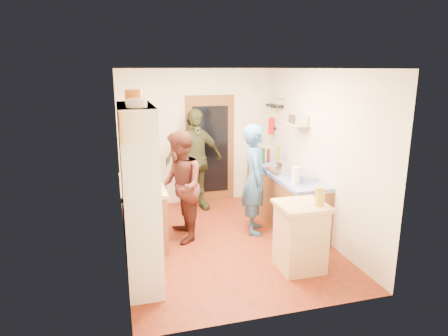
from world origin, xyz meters
name	(u,v)px	position (x,y,z in m)	size (l,w,h in m)	color
floor	(225,241)	(0.00, 0.00, -0.01)	(3.00, 4.00, 0.02)	maroon
ceiling	(225,68)	(0.00, 0.00, 2.61)	(3.00, 4.00, 0.02)	silver
wall_back	(197,137)	(0.00, 2.01, 1.30)	(3.00, 0.02, 2.60)	silver
wall_front	(279,202)	(0.00, -2.01, 1.30)	(3.00, 0.02, 2.60)	silver
wall_left	(119,166)	(-1.51, 0.00, 1.30)	(0.02, 4.00, 2.60)	silver
wall_right	(317,154)	(1.51, 0.00, 1.30)	(0.02, 4.00, 2.60)	silver
door_frame	(210,149)	(0.25, 1.97, 1.05)	(0.95, 0.06, 2.10)	brown
door_glass	(211,150)	(0.25, 1.94, 1.05)	(0.70, 0.02, 1.70)	black
hutch_body	(140,196)	(-1.30, -0.80, 1.10)	(0.40, 1.20, 2.20)	white
hutch_top_shelf	(135,106)	(-1.30, -0.80, 2.18)	(0.40, 1.14, 0.04)	white
plate_stack	(136,103)	(-1.30, -1.13, 2.25)	(0.22, 0.22, 0.09)	white
orange_pot_a	(134,97)	(-1.30, -0.72, 2.28)	(0.21, 0.21, 0.17)	orange
orange_pot_b	(133,96)	(-1.30, -0.48, 2.28)	(0.17, 0.17, 0.15)	orange
left_counter_base	(143,212)	(-1.20, 0.45, 0.42)	(0.60, 1.40, 0.85)	brown
left_counter_top	(141,185)	(-1.20, 0.45, 0.88)	(0.64, 1.44, 0.05)	tan
toaster	(147,184)	(-1.15, 0.04, 0.99)	(0.25, 0.17, 0.19)	white
kettle	(138,180)	(-1.25, 0.30, 1.00)	(0.18, 0.18, 0.20)	white
orange_bowl	(145,176)	(-1.12, 0.66, 0.94)	(0.19, 0.19, 0.09)	orange
chopping_board	(140,173)	(-1.18, 1.05, 0.91)	(0.30, 0.22, 0.03)	tan
right_counter_base	(284,199)	(1.20, 0.50, 0.42)	(0.60, 2.20, 0.84)	brown
right_counter_top	(285,173)	(1.20, 0.50, 0.87)	(0.62, 2.22, 0.06)	#0B17B3
hob	(286,171)	(1.20, 0.48, 0.92)	(0.55, 0.58, 0.04)	silver
pot_on_hob	(283,166)	(1.15, 0.47, 1.01)	(0.22, 0.22, 0.14)	silver
bottle_a	(263,156)	(1.05, 1.17, 1.04)	(0.07, 0.07, 0.29)	#143F14
bottle_b	(268,156)	(1.18, 1.23, 1.02)	(0.06, 0.06, 0.25)	#591419
bottle_c	(278,155)	(1.31, 1.09, 1.06)	(0.08, 0.08, 0.32)	olive
paper_towel	(296,175)	(1.05, -0.20, 1.03)	(0.12, 0.12, 0.26)	white
mixing_bowl	(307,178)	(1.30, -0.10, 0.95)	(0.24, 0.24, 0.09)	silver
island_base	(300,238)	(0.72, -1.10, 0.43)	(0.55, 0.55, 0.86)	tan
island_top	(302,206)	(0.72, -1.10, 0.89)	(0.62, 0.62, 0.05)	tan
cutting_board	(297,204)	(0.67, -1.05, 0.90)	(0.35, 0.28, 0.02)	white
oil_jar	(320,196)	(0.90, -1.22, 1.03)	(0.12, 0.12, 0.24)	#AD9E2D
pan_rail	(278,98)	(1.46, 1.52, 2.05)	(0.02, 0.02, 0.65)	silver
pan_hang_a	(278,106)	(1.40, 1.35, 1.92)	(0.18, 0.18, 0.05)	black
pan_hang_b	(274,106)	(1.40, 1.55, 1.90)	(0.16, 0.16, 0.05)	black
pan_hang_c	(270,105)	(1.40, 1.75, 1.91)	(0.17, 0.17, 0.05)	black
wall_shelf	(298,125)	(1.37, 0.45, 1.70)	(0.26, 0.42, 0.03)	tan
radio	(298,119)	(1.37, 0.45, 1.79)	(0.22, 0.30, 0.15)	silver
ext_bracket	(274,129)	(1.47, 1.70, 1.45)	(0.06, 0.10, 0.04)	black
fire_extinguisher	(271,126)	(1.41, 1.70, 1.50)	(0.11, 0.11, 0.32)	red
picture_frame	(121,127)	(-1.48, -1.55, 2.05)	(0.03, 0.25, 0.30)	gold
person_hob	(257,180)	(0.59, 0.21, 0.88)	(0.64, 0.42, 1.76)	#2E588F
person_left	(182,186)	(-0.61, 0.28, 0.86)	(0.83, 0.65, 1.71)	#431D18
person_back	(195,160)	(-0.14, 1.55, 0.95)	(1.11, 0.46, 1.90)	#33371F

